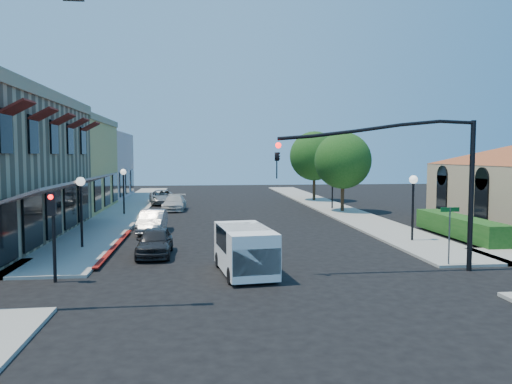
{
  "coord_description": "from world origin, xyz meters",
  "views": [
    {
      "loc": [
        -2.77,
        -17.12,
        4.64
      ],
      "look_at": [
        0.38,
        10.15,
        2.6
      ],
      "focal_mm": 35.0,
      "sensor_mm": 36.0,
      "label": 1
    }
  ],
  "objects": [
    {
      "name": "street_name_sign",
      "position": [
        7.5,
        2.2,
        1.7
      ],
      "size": [
        0.8,
        0.06,
        2.5
      ],
      "color": "#595B5E",
      "rests_on": "ground"
    },
    {
      "name": "lamppost_right_near",
      "position": [
        8.5,
        8.0,
        2.74
      ],
      "size": [
        0.44,
        0.44,
        3.57
      ],
      "color": "black",
      "rests_on": "ground"
    },
    {
      "name": "curb_red_strip",
      "position": [
        -6.9,
        8.0,
        0.0
      ],
      "size": [
        0.25,
        10.0,
        0.06
      ],
      "primitive_type": "cube",
      "color": "maroon",
      "rests_on": "ground"
    },
    {
      "name": "parked_car_c",
      "position": [
        -4.8,
        25.0,
        0.64
      ],
      "size": [
        2.03,
        4.49,
        1.28
      ],
      "primitive_type": "imported",
      "rotation": [
        0.0,
        0.0,
        -0.05
      ],
      "color": "#B8B8B6",
      "rests_on": "ground"
    },
    {
      "name": "white_van",
      "position": [
        -0.99,
        1.96,
        1.06
      ],
      "size": [
        2.25,
        4.31,
        1.83
      ],
      "color": "white",
      "rests_on": "ground"
    },
    {
      "name": "sidewalk_right",
      "position": [
        8.75,
        27.0,
        0.06
      ],
      "size": [
        3.5,
        50.0,
        0.12
      ],
      "primitive_type": "cube",
      "color": "#9C998E",
      "rests_on": "ground"
    },
    {
      "name": "lamppost_left_far",
      "position": [
        -8.5,
        22.0,
        2.74
      ],
      "size": [
        0.44,
        0.44,
        3.57
      ],
      "color": "black",
      "rests_on": "ground"
    },
    {
      "name": "secondary_signal",
      "position": [
        -8.0,
        1.41,
        2.32
      ],
      "size": [
        0.28,
        0.42,
        3.32
      ],
      "color": "black",
      "rests_on": "ground"
    },
    {
      "name": "pink_stucco_building",
      "position": [
        -15.5,
        38.0,
        3.5
      ],
      "size": [
        10.0,
        12.0,
        7.0
      ],
      "primitive_type": "cube",
      "color": "#C19992",
      "rests_on": "ground"
    },
    {
      "name": "yellow_stucco_building",
      "position": [
        -15.5,
        26.0,
        3.8
      ],
      "size": [
        10.0,
        12.0,
        7.6
      ],
      "primitive_type": "cube",
      "color": "tan",
      "rests_on": "ground"
    },
    {
      "name": "street_tree_b",
      "position": [
        8.8,
        32.0,
        4.54
      ],
      "size": [
        4.94,
        4.94,
        7.02
      ],
      "color": "#362515",
      "rests_on": "ground"
    },
    {
      "name": "lamppost_right_far",
      "position": [
        8.5,
        24.0,
        2.74
      ],
      "size": [
        0.44,
        0.44,
        3.57
      ],
      "color": "black",
      "rests_on": "ground"
    },
    {
      "name": "sidewalk_left",
      "position": [
        -8.75,
        27.0,
        0.06
      ],
      "size": [
        3.5,
        50.0,
        0.12
      ],
      "primitive_type": "cube",
      "color": "#9C998E",
      "rests_on": "ground"
    },
    {
      "name": "parked_car_d",
      "position": [
        -6.2,
        30.4,
        0.68
      ],
      "size": [
        2.87,
        5.12,
        1.35
      ],
      "primitive_type": "imported",
      "rotation": [
        0.0,
        0.0,
        0.13
      ],
      "color": "gray",
      "rests_on": "ground"
    },
    {
      "name": "hedge",
      "position": [
        11.7,
        9.0,
        0.0
      ],
      "size": [
        1.4,
        8.0,
        1.1
      ],
      "primitive_type": "cube",
      "color": "#184915",
      "rests_on": "ground"
    },
    {
      "name": "parked_car_a",
      "position": [
        -4.8,
        6.0,
        0.65
      ],
      "size": [
        1.56,
        3.84,
        1.31
      ],
      "primitive_type": "imported",
      "rotation": [
        0.0,
        0.0,
        -0.0
      ],
      "color": "black",
      "rests_on": "ground"
    },
    {
      "name": "lamppost_left_near",
      "position": [
        -8.5,
        8.0,
        2.74
      ],
      "size": [
        0.44,
        0.44,
        3.57
      ],
      "color": "black",
      "rests_on": "ground"
    },
    {
      "name": "signal_mast_arm",
      "position": [
        5.86,
        1.5,
        4.09
      ],
      "size": [
        8.01,
        0.39,
        6.0
      ],
      "color": "black",
      "rests_on": "ground"
    },
    {
      "name": "street_tree_a",
      "position": [
        8.8,
        22.0,
        4.19
      ],
      "size": [
        4.56,
        4.56,
        6.48
      ],
      "color": "#362515",
      "rests_on": "ground"
    },
    {
      "name": "parked_car_b",
      "position": [
        -5.54,
        13.06,
        0.67
      ],
      "size": [
        1.58,
        4.11,
        1.34
      ],
      "primitive_type": "imported",
      "rotation": [
        0.0,
        0.0,
        -0.04
      ],
      "color": "#9D9EA2",
      "rests_on": "ground"
    },
    {
      "name": "ground",
      "position": [
        0.0,
        0.0,
        0.0
      ],
      "size": [
        120.0,
        120.0,
        0.0
      ],
      "primitive_type": "plane",
      "color": "black",
      "rests_on": "ground"
    }
  ]
}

